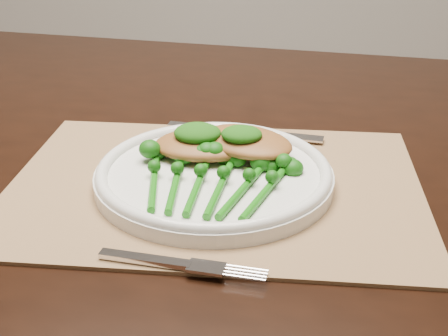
# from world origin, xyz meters

# --- Properties ---
(placemat) EXTENTS (0.47, 0.34, 0.00)m
(placemat) POSITION_xyz_m (0.01, -0.06, 0.75)
(placemat) COLOR olive
(placemat) RESTS_ON dining_table
(dinner_plate) EXTENTS (0.27, 0.27, 0.02)m
(dinner_plate) POSITION_xyz_m (0.01, -0.06, 0.77)
(dinner_plate) COLOR silver
(dinner_plate) RESTS_ON placemat
(knife) EXTENTS (0.21, 0.05, 0.01)m
(knife) POSITION_xyz_m (0.01, 0.08, 0.76)
(knife) COLOR silver
(knife) RESTS_ON placemat
(fork) EXTENTS (0.16, 0.04, 0.00)m
(fork) POSITION_xyz_m (0.01, -0.23, 0.76)
(fork) COLOR silver
(fork) RESTS_ON placemat
(chicken_fillet_left) EXTENTS (0.13, 0.10, 0.02)m
(chicken_fillet_left) POSITION_xyz_m (-0.00, -0.02, 0.78)
(chicken_fillet_left) COLOR brown
(chicken_fillet_left) RESTS_ON dinner_plate
(chicken_fillet_right) EXTENTS (0.14, 0.13, 0.02)m
(chicken_fillet_right) POSITION_xyz_m (0.04, -0.02, 0.79)
(chicken_fillet_right) COLOR brown
(chicken_fillet_right) RESTS_ON dinner_plate
(pesto_dollop_left) EXTENTS (0.06, 0.05, 0.02)m
(pesto_dollop_left) POSITION_xyz_m (-0.02, -0.02, 0.80)
(pesto_dollop_left) COLOR #0F3F09
(pesto_dollop_left) RESTS_ON chicken_fillet_left
(pesto_dollop_right) EXTENTS (0.05, 0.04, 0.02)m
(pesto_dollop_right) POSITION_xyz_m (0.04, -0.03, 0.80)
(pesto_dollop_right) COLOR #0F3F09
(pesto_dollop_right) RESTS_ON chicken_fillet_right
(broccolini_bundle) EXTENTS (0.16, 0.18, 0.04)m
(broccolini_bundle) POSITION_xyz_m (0.01, -0.11, 0.77)
(broccolini_bundle) COLOR #13640D
(broccolini_bundle) RESTS_ON dinner_plate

